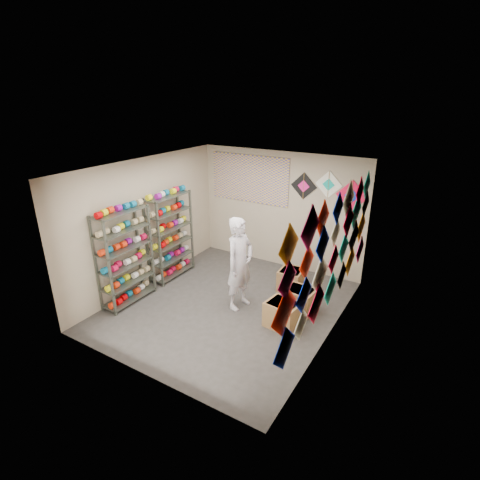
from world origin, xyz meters
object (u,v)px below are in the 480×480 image
Objects in this scene: carton_b at (299,300)px; shelf_rack_back at (170,236)px; shopkeeper at (240,264)px; shelf_rack_front at (125,257)px; carton_c at (291,279)px; carton_a at (283,314)px.

shelf_rack_back is at bearing -173.35° from carton_b.
carton_b is at bearing -59.48° from shopkeeper.
shelf_rack_back is 3.13m from carton_b.
shelf_rack_front reaches higher than carton_c.
shelf_rack_back reaches higher than carton_b.
shelf_rack_front is at bearing -150.52° from carton_b.
shopkeeper is 1.43m from carton_c.
carton_a is at bearing -90.59° from carton_b.
shopkeeper is at bearing 175.98° from carton_a.
shopkeeper reaches higher than carton_a.
shelf_rack_back is (0.00, 1.30, 0.00)m from shelf_rack_front.
shopkeeper is 3.25× the size of carton_b.
shopkeeper reaches higher than carton_b.
carton_a is 1.10× the size of carton_c.
shelf_rack_back is at bearing 90.00° from shelf_rack_front.
carton_a is 1.02× the size of carton_b.
shelf_rack_front is 1.00× the size of shelf_rack_back.
shopkeeper is (1.98, 0.98, -0.05)m from shelf_rack_front.
carton_b is (0.06, 0.62, -0.01)m from carton_a.
shelf_rack_front is 3.69× the size of carton_c.
shelf_rack_front is 1.05× the size of shopkeeper.
shelf_rack_front is 2.21m from shopkeeper.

